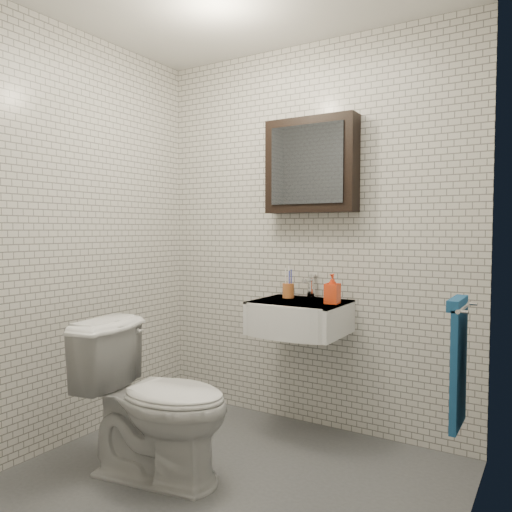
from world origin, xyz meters
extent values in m
cube|color=#4B4E52|center=(0.00, 0.00, 0.01)|extent=(2.20, 2.00, 0.01)
cube|color=silver|center=(0.00, 1.00, 1.25)|extent=(2.20, 0.02, 2.50)
cube|color=silver|center=(0.00, -1.00, 1.25)|extent=(2.20, 0.02, 2.50)
cube|color=silver|center=(-1.10, 0.00, 1.25)|extent=(0.02, 2.00, 2.50)
cube|color=silver|center=(1.10, 0.00, 1.25)|extent=(0.02, 2.00, 2.50)
cube|color=white|center=(0.05, 0.78, 0.75)|extent=(0.55, 0.45, 0.20)
cylinder|color=silver|center=(0.05, 0.80, 0.84)|extent=(0.31, 0.31, 0.02)
cylinder|color=silver|center=(0.05, 0.80, 0.85)|extent=(0.04, 0.04, 0.01)
cube|color=white|center=(0.05, 0.78, 0.84)|extent=(0.55, 0.45, 0.01)
cylinder|color=silver|center=(0.05, 0.94, 0.88)|extent=(0.06, 0.06, 0.06)
cylinder|color=silver|center=(0.05, 0.94, 0.94)|extent=(0.03, 0.03, 0.08)
cylinder|color=silver|center=(0.05, 0.88, 0.97)|extent=(0.02, 0.12, 0.02)
cube|color=silver|center=(0.05, 0.97, 0.99)|extent=(0.02, 0.09, 0.01)
cube|color=black|center=(0.05, 0.93, 1.70)|extent=(0.60, 0.14, 0.60)
cube|color=#3F444C|center=(0.05, 0.85, 1.70)|extent=(0.49, 0.01, 0.49)
cylinder|color=silver|center=(1.06, 0.35, 0.95)|extent=(0.02, 0.30, 0.02)
cylinder|color=silver|center=(1.08, 0.48, 0.95)|extent=(0.04, 0.02, 0.02)
cylinder|color=silver|center=(1.08, 0.22, 0.95)|extent=(0.04, 0.02, 0.02)
cube|color=#22629F|center=(1.05, 0.35, 0.68)|extent=(0.03, 0.26, 0.54)
cube|color=#22629F|center=(1.04, 0.35, 0.96)|extent=(0.05, 0.26, 0.05)
cylinder|color=#C36A30|center=(-0.08, 0.87, 0.90)|extent=(0.09, 0.09, 0.09)
cylinder|color=white|center=(-0.09, 0.86, 0.96)|extent=(0.02, 0.03, 0.18)
cylinder|color=#3A42BA|center=(-0.07, 0.86, 0.95)|extent=(0.01, 0.02, 0.16)
cylinder|color=white|center=(-0.08, 0.88, 0.96)|extent=(0.02, 0.03, 0.19)
cylinder|color=#3A42BA|center=(-0.06, 0.88, 0.95)|extent=(0.02, 0.04, 0.17)
imported|color=orange|center=(0.27, 0.77, 0.94)|extent=(0.08, 0.09, 0.18)
imported|color=white|center=(-0.35, -0.09, 0.41)|extent=(0.86, 0.58, 0.81)
camera|label=1|loc=(1.41, -1.99, 1.29)|focal=35.00mm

